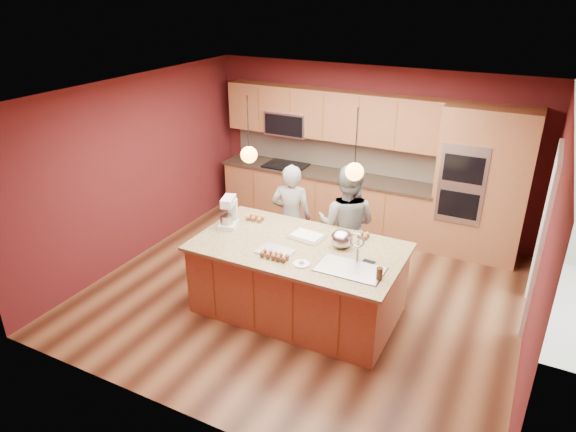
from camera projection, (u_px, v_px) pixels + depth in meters
The scene contains 24 objects.
floor at pixel (304, 292), 7.02m from camera, with size 5.50×5.50×0.00m, color #3E1F12.
ceiling at pixel (307, 94), 5.90m from camera, with size 5.50×5.50×0.00m, color silver.
wall_back at pixel (370, 149), 8.49m from camera, with size 5.50×5.50×0.00m, color #53171A.
wall_front at pixel (182, 302), 4.44m from camera, with size 5.50×5.50×0.00m, color #53171A.
wall_left at pixel (138, 169), 7.60m from camera, with size 5.00×5.00×0.00m, color #53171A.
wall_right at pixel (544, 248), 5.32m from camera, with size 5.00×5.00×0.00m, color #53171A.
cabinet_run at pixel (325, 169), 8.72m from camera, with size 3.74×0.64×2.30m.
oven_column at pixel (482, 185), 7.56m from camera, with size 1.30×0.62×2.30m.
doorway_trim at pixel (541, 242), 6.11m from camera, with size 0.08×1.11×2.20m, color silver, non-canonical shape.
pendant_left at pixel (249, 154), 6.10m from camera, with size 0.20×0.20×0.80m.
pendant_right at pixel (354, 171), 5.55m from camera, with size 0.20×0.20×0.80m.
island at pixel (299, 278), 6.44m from camera, with size 2.56×1.43×1.32m.
person_left at pixel (291, 218), 7.34m from camera, with size 0.58×0.38×1.59m, color black.
person_right at pixel (346, 225), 6.97m from camera, with size 0.83×0.65×1.71m, color gray.
stand_mixer at pixel (229, 214), 6.67m from camera, with size 0.29×0.35×0.41m.
sheet_cake at pixel (307, 236), 6.43m from camera, with size 0.45×0.35×0.05m.
cooling_rack at pixel (275, 251), 6.10m from camera, with size 0.42×0.30×0.02m, color silver.
mixing_bowl at pixel (341, 239), 6.18m from camera, with size 0.27×0.27×0.23m, color #AAACB1.
plate at pixel (301, 264), 5.84m from camera, with size 0.19×0.19×0.01m, color white.
tumbler at pixel (379, 274), 5.52m from camera, with size 0.07×0.07×0.14m, color #3A230F.
phone at pixel (369, 262), 5.88m from camera, with size 0.14×0.08×0.01m, color black.
cupcakes_left at pixel (255, 218), 6.91m from camera, with size 0.25×0.17×0.08m, color #B46A39, non-canonical shape.
cupcakes_rack at pixel (274, 255), 5.94m from camera, with size 0.35×0.14×0.06m, color #B46A39, non-canonical shape.
cupcakes_right at pixel (363, 235), 6.43m from camera, with size 0.15×0.15×0.07m, color #B46A39, non-canonical shape.
Camera 1 is at (2.51, -5.40, 3.87)m, focal length 32.00 mm.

